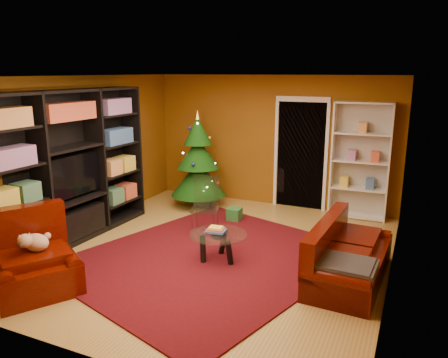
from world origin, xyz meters
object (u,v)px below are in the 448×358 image
at_px(gift_box_green, 234,214).
at_px(sofa, 351,251).
at_px(gift_box_teal, 203,198).
at_px(gift_box_red, 212,194).
at_px(coffee_table, 218,247).
at_px(white_bookshelf, 360,161).
at_px(dog, 36,243).
at_px(christmas_tree, 198,160).
at_px(media_unit, 69,168).
at_px(rug, 209,258).
at_px(armchair, 35,260).
at_px(acrylic_chair, 205,209).

relative_size(gift_box_green, sofa, 0.13).
bearing_deg(gift_box_teal, gift_box_green, -32.25).
relative_size(gift_box_red, coffee_table, 0.24).
bearing_deg(white_bookshelf, dog, -127.80).
bearing_deg(gift_box_green, christmas_tree, 152.09).
relative_size(gift_box_red, sofa, 0.11).
distance_m(media_unit, gift_box_teal, 2.91).
bearing_deg(gift_box_red, white_bookshelf, -0.38).
bearing_deg(media_unit, rug, 6.91).
height_order(white_bookshelf, dog, white_bookshelf).
bearing_deg(sofa, armchair, 121.64).
bearing_deg(gift_box_teal, acrylic_chair, -62.00).
xyz_separation_m(gift_box_teal, gift_box_green, (0.93, -0.59, -0.04)).
relative_size(armchair, dog, 2.61).
relative_size(armchair, coffee_table, 1.26).
xyz_separation_m(gift_box_green, gift_box_red, (-1.02, 1.15, -0.02)).
bearing_deg(dog, gift_box_green, 11.82).
distance_m(rug, coffee_table, 0.25).
distance_m(rug, armchair, 2.35).
relative_size(gift_box_teal, sofa, 0.18).
height_order(gift_box_red, armchair, armchair).
bearing_deg(gift_box_green, coffee_table, -74.53).
relative_size(media_unit, sofa, 1.72).
height_order(rug, media_unit, media_unit).
height_order(media_unit, coffee_table, media_unit).
relative_size(rug, gift_box_green, 15.84).
height_order(armchair, acrylic_chair, acrylic_chair).
bearing_deg(sofa, media_unit, 98.38).
distance_m(rug, white_bookshelf, 3.47).
bearing_deg(gift_box_red, coffee_table, -62.41).
bearing_deg(christmas_tree, armchair, -93.17).
relative_size(christmas_tree, sofa, 1.07).
xyz_separation_m(media_unit, gift_box_green, (2.02, 1.90, -1.08)).
height_order(media_unit, white_bookshelf, media_unit).
bearing_deg(white_bookshelf, christmas_tree, -170.64).
xyz_separation_m(gift_box_green, armchair, (-1.23, -3.42, 0.29)).
xyz_separation_m(white_bookshelf, coffee_table, (-1.54, -2.83, -0.85)).
bearing_deg(white_bookshelf, acrylic_chair, -140.90).
bearing_deg(media_unit, gift_box_green, 45.40).
bearing_deg(acrylic_chair, gift_box_green, 59.85).
bearing_deg(gift_box_green, white_bookshelf, 29.41).
bearing_deg(christmas_tree, gift_box_teal, 31.92).
height_order(gift_box_teal, sofa, sofa).
distance_m(media_unit, sofa, 4.39).
height_order(gift_box_green, coffee_table, coffee_table).
xyz_separation_m(rug, gift_box_red, (-1.34, 2.86, 0.09)).
bearing_deg(media_unit, acrylic_chair, 33.78).
bearing_deg(white_bookshelf, coffee_table, -120.26).
relative_size(media_unit, acrylic_chair, 3.59).
bearing_deg(dog, gift_box_teal, 27.70).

